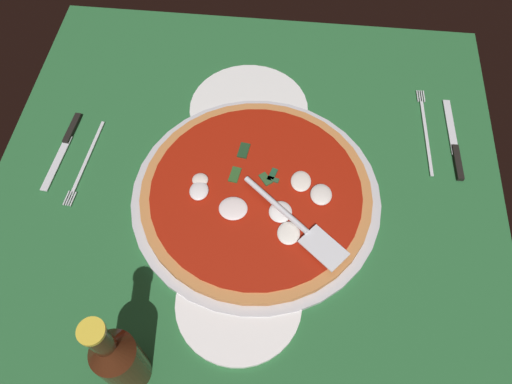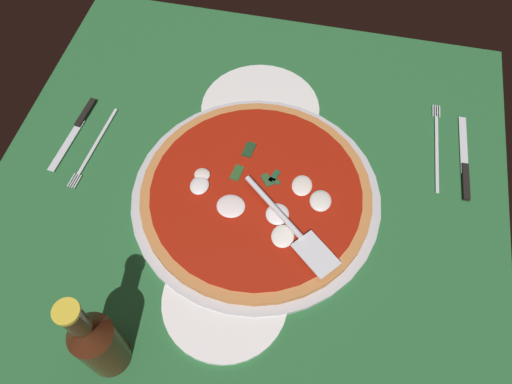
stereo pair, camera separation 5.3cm
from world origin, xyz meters
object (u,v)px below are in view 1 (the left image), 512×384
at_px(dinner_plate_right, 239,303).
at_px(place_setting_far, 440,140).
at_px(beer_bottle, 118,358).
at_px(dinner_plate_left, 249,109).
at_px(pizza, 256,193).
at_px(pizza_server, 295,222).
at_px(place_setting_near, 75,153).

relative_size(dinner_plate_right, place_setting_far, 0.94).
relative_size(place_setting_far, beer_bottle, 0.99).
bearing_deg(beer_bottle, dinner_plate_left, 167.14).
distance_m(pizza, beer_bottle, 0.37).
bearing_deg(dinner_plate_left, place_setting_far, 84.39).
xyz_separation_m(pizza, place_setting_far, (-0.17, 0.35, -0.02)).
relative_size(pizza, beer_bottle, 1.89).
bearing_deg(dinner_plate_left, pizza_server, 22.06).
bearing_deg(place_setting_near, dinner_plate_right, 57.48).
height_order(pizza_server, place_setting_far, pizza_server).
distance_m(place_setting_near, beer_bottle, 0.44).
bearing_deg(dinner_plate_left, dinner_plate_right, 4.03).
xyz_separation_m(dinner_plate_right, beer_bottle, (0.12, -0.15, 0.08)).
bearing_deg(place_setting_near, beer_bottle, 31.88).
height_order(dinner_plate_left, beer_bottle, beer_bottle).
bearing_deg(place_setting_far, pizza, 113.72).
xyz_separation_m(pizza_server, beer_bottle, (0.26, -0.23, 0.05)).
relative_size(dinner_plate_right, beer_bottle, 0.93).
bearing_deg(dinner_plate_right, pizza_server, 149.98).
distance_m(place_setting_near, place_setting_far, 0.71).
height_order(pizza, place_setting_far, pizza).
xyz_separation_m(pizza, beer_bottle, (0.32, -0.16, 0.07)).
xyz_separation_m(place_setting_far, beer_bottle, (0.49, -0.50, 0.08)).
bearing_deg(beer_bottle, pizza_server, 138.66).
distance_m(dinner_plate_right, beer_bottle, 0.21).
relative_size(dinner_plate_left, place_setting_near, 1.15).
xyz_separation_m(dinner_plate_left, place_setting_far, (0.04, 0.38, -0.00)).
bearing_deg(pizza, pizza_server, 49.16).
height_order(dinner_plate_left, dinner_plate_right, same).
distance_m(dinner_plate_right, place_setting_near, 0.44).
relative_size(pizza, place_setting_far, 1.91).
height_order(pizza_server, beer_bottle, beer_bottle).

